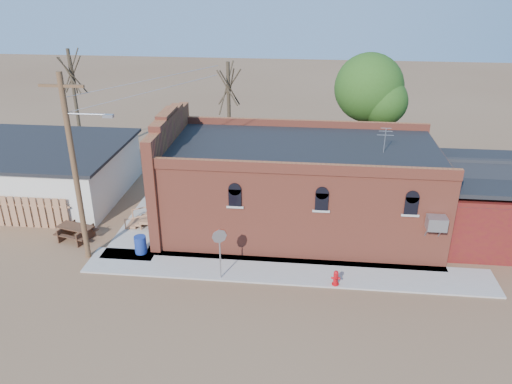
# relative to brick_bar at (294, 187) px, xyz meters

# --- Properties ---
(ground) EXTENTS (120.00, 120.00, 0.00)m
(ground) POSITION_rel_brick_bar_xyz_m (-1.64, -5.49, -2.34)
(ground) COLOR brown
(ground) RESTS_ON ground
(sidewalk_south) EXTENTS (19.00, 2.20, 0.08)m
(sidewalk_south) POSITION_rel_brick_bar_xyz_m (-0.14, -4.59, -2.30)
(sidewalk_south) COLOR #9E9991
(sidewalk_south) RESTS_ON ground
(sidewalk_west) EXTENTS (2.60, 10.00, 0.08)m
(sidewalk_west) POSITION_rel_brick_bar_xyz_m (-7.94, 0.51, -2.30)
(sidewalk_west) COLOR #9E9991
(sidewalk_west) RESTS_ON ground
(brick_bar) EXTENTS (16.40, 7.97, 6.30)m
(brick_bar) POSITION_rel_brick_bar_xyz_m (0.00, 0.00, 0.00)
(brick_bar) COLOR #A74833
(brick_bar) RESTS_ON ground
(red_shed) EXTENTS (5.40, 6.40, 4.30)m
(red_shed) POSITION_rel_brick_bar_xyz_m (9.86, 0.01, -0.07)
(red_shed) COLOR #5E1016
(red_shed) RESTS_ON ground
(wood_fence) EXTENTS (5.20, 0.10, 1.80)m
(wood_fence) POSITION_rel_brick_bar_xyz_m (-14.44, -1.69, -1.44)
(wood_fence) COLOR #A46E4A
(wood_fence) RESTS_ON ground
(utility_pole) EXTENTS (3.12, 0.26, 9.00)m
(utility_pole) POSITION_rel_brick_bar_xyz_m (-9.79, -4.29, 2.43)
(utility_pole) COLOR #4E381F
(utility_pole) RESTS_ON ground
(tree_bare_near) EXTENTS (2.80, 2.80, 7.65)m
(tree_bare_near) POSITION_rel_brick_bar_xyz_m (-4.64, 7.51, 3.62)
(tree_bare_near) COLOR #483729
(tree_bare_near) RESTS_ON ground
(tree_bare_far) EXTENTS (2.80, 2.80, 8.16)m
(tree_bare_far) POSITION_rel_brick_bar_xyz_m (-15.64, 8.51, 4.02)
(tree_bare_far) COLOR #483729
(tree_bare_far) RESTS_ON ground
(tree_leafy) EXTENTS (4.40, 4.40, 8.15)m
(tree_leafy) POSITION_rel_brick_bar_xyz_m (4.36, 8.01, 3.59)
(tree_leafy) COLOR #483729
(tree_leafy) RESTS_ON ground
(fire_hydrant) EXTENTS (0.42, 0.41, 0.72)m
(fire_hydrant) POSITION_rel_brick_bar_xyz_m (2.10, -5.50, -1.91)
(fire_hydrant) COLOR #B40A10
(fire_hydrant) RESTS_ON sidewalk_south
(stop_sign) EXTENTS (0.62, 0.37, 2.49)m
(stop_sign) POSITION_rel_brick_bar_xyz_m (-3.06, -5.49, -0.35)
(stop_sign) COLOR #96969B
(stop_sign) RESTS_ON sidewalk_south
(trash_barrel) EXTENTS (0.69, 0.69, 0.90)m
(trash_barrel) POSITION_rel_brick_bar_xyz_m (-7.34, -3.77, -1.81)
(trash_barrel) COLOR navy
(trash_barrel) RESTS_ON sidewalk_west
(picnic_table) EXTENTS (2.11, 1.79, 0.76)m
(picnic_table) POSITION_rel_brick_bar_xyz_m (-11.14, -2.70, -1.84)
(picnic_table) COLOR #44291B
(picnic_table) RESTS_ON ground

